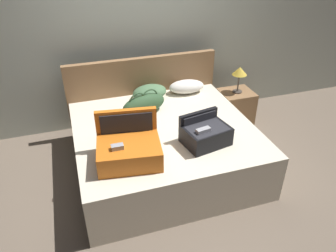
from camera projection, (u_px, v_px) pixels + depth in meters
ground_plane at (175, 188)px, 3.53m from camera, size 12.00×12.00×0.00m
back_wall at (135, 28)px, 4.18m from camera, size 8.00×0.10×2.60m
bed at (164, 148)px, 3.71m from camera, size 1.93×1.80×0.54m
headboard at (143, 94)px, 4.35m from camera, size 1.97×0.08×1.01m
hard_case_large at (129, 148)px, 3.02m from camera, size 0.64×0.56×0.43m
hard_case_medium at (206, 134)px, 3.26m from camera, size 0.50×0.41×0.29m
duffel_bag at (144, 104)px, 3.77m from camera, size 0.59×0.36×0.29m
pillow_near_headboard at (186, 87)px, 4.27m from camera, size 0.48×0.28×0.17m
pillow_center_head at (150, 92)px, 4.12m from camera, size 0.48×0.36×0.18m
nightstand at (235, 108)px, 4.57m from camera, size 0.44×0.40×0.49m
table_lamp at (240, 72)px, 4.29m from camera, size 0.20×0.20×0.36m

